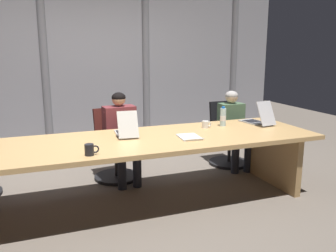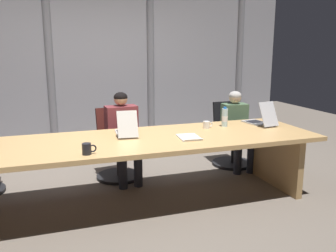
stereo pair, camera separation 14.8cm
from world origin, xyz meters
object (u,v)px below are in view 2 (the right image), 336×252
Objects in this scene: laptop_center at (260,120)px; spiral_notepad at (189,137)px; office_chair_center at (231,141)px; coffee_mug_near at (207,125)px; person_left_mid at (123,132)px; water_bottle_primary at (225,118)px; coffee_mug_far at (87,149)px; person_center at (237,125)px; office_chair_left_mid at (117,151)px; laptop_left_mid at (126,130)px.

laptop_center is 1.20m from spiral_notepad.
coffee_mug_near is (-0.74, -0.70, 0.44)m from office_chair_center.
coffee_mug_near is 0.56m from spiral_notepad.
person_left_mid is at bearing 124.92° from spiral_notepad.
water_bottle_primary is at bearing 4.83° from coffee_mug_near.
person_center is at bearing 28.07° from coffee_mug_far.
coffee_mug_near is at bearing -49.66° from person_center.
water_bottle_primary reaches higher than office_chair_center.
spiral_notepad is at bearing 21.10° from office_chair_left_mid.
coffee_mug_far is (-0.52, -1.37, 0.45)m from office_chair_left_mid.
coffee_mug_far is (-0.51, -0.65, -0.00)m from laptop_left_mid.
water_bottle_primary is at bearing 78.91° from laptop_center.
office_chair_center is at bearing -62.46° from laptop_left_mid.
coffee_mug_far is (-2.27, -0.66, -0.01)m from laptop_center.
person_center is at bearing 85.63° from person_left_mid.
person_center is 3.47× the size of spiral_notepad.
laptop_left_mid is at bearing -68.44° from person_center.
coffee_mug_far is (-2.27, -1.37, 0.45)m from office_chair_center.
person_center is (1.67, -0.01, -0.03)m from person_left_mid.
coffee_mug_near is at bearing -83.75° from laptop_left_mid.
person_center is 0.73m from water_bottle_primary.
water_bottle_primary is (-0.48, -0.68, 0.52)m from office_chair_center.
office_chair_center is (-0.01, 0.71, -0.46)m from laptop_center.
office_chair_left_mid is 0.35m from person_left_mid.
person_center reaches higher than spiral_notepad.
person_left_mid is 1.09m from coffee_mug_near.
coffee_mug_near is at bearing -175.17° from water_bottle_primary.
person_left_mid reaches higher than office_chair_left_mid.
water_bottle_primary is 1.86× the size of coffee_mug_far.
person_left_mid is 1.32m from water_bottle_primary.
coffee_mug_near is (0.94, -0.54, 0.14)m from person_left_mid.
laptop_center reaches higher than office_chair_center.
person_left_mid reaches higher than water_bottle_primary.
laptop_center is 2.01× the size of water_bottle_primary.
laptop_left_mid is at bearing -179.13° from coffee_mug_near.
office_chair_center is at bearing 43.45° from coffee_mug_near.
coffee_mug_near is at bearing 23.67° from coffee_mug_far.
person_center reaches higher than office_chair_center.
laptop_left_mid is 0.85m from office_chair_left_mid.
person_left_mid reaches higher than coffee_mug_near.
person_left_mid is 3.62× the size of spiral_notepad.
person_center is at bearing 44.15° from spiral_notepad.
coffee_mug_far is at bearing 98.95° from laptop_center.
laptop_center is 0.50m from water_bottle_primary.
coffee_mug_far is at bearing 147.55° from laptop_left_mid.
coffee_mug_near is (1.02, 0.02, -0.01)m from laptop_left_mid.
laptop_center is at bearing 23.03° from spiral_notepad.
office_chair_left_mid is 7.49× the size of coffee_mug_near.
office_chair_center is 0.80× the size of person_left_mid.
office_chair_left_mid is at bearing -91.39° from person_center.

